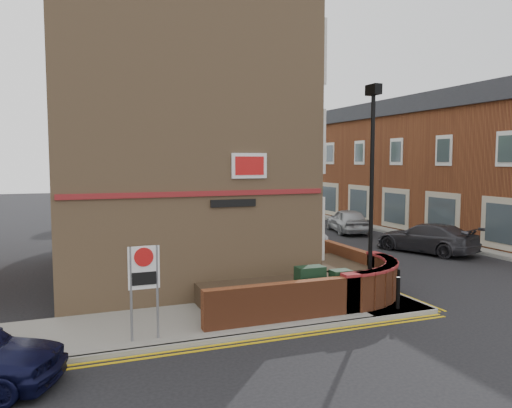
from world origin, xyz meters
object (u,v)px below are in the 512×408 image
object	(u,v)px
silver_car_near	(292,234)
lamppost	(371,193)
zone_sign	(144,275)
utility_cabinet_large	(310,288)

from	to	relation	value
silver_car_near	lamppost	bearing A→B (deg)	-104.82
zone_sign	utility_cabinet_large	bearing A→B (deg)	9.69
lamppost	silver_car_near	distance (m)	10.17
zone_sign	silver_car_near	xyz separation A→B (m)	(8.60, 10.32, -0.91)
zone_sign	silver_car_near	size ratio (longest dim) A/B	0.49
lamppost	zone_sign	world-z (taller)	lamppost
lamppost	silver_car_near	bearing A→B (deg)	78.26
utility_cabinet_large	zone_sign	world-z (taller)	zone_sign
lamppost	zone_sign	bearing A→B (deg)	-173.93
utility_cabinet_large	zone_sign	size ratio (longest dim) A/B	0.55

